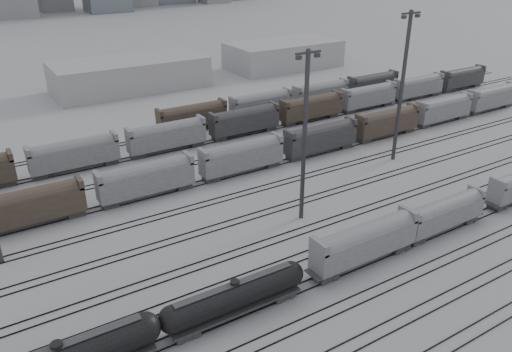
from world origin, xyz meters
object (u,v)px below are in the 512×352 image
tank_car_b (235,296)px  hopper_car_b (444,212)px  light_mast_c (305,134)px  hopper_car_a (365,240)px

tank_car_b → hopper_car_b: bearing=0.0°
hopper_car_b → light_mast_c: light_mast_c is taller
hopper_car_a → light_mast_c: 16.19m
tank_car_b → hopper_car_b: 32.45m
tank_car_b → hopper_car_b: size_ratio=1.27×
hopper_car_b → tank_car_b: bearing=180.0°
light_mast_c → hopper_car_b: bearing=-42.9°
tank_car_b → hopper_car_b: hopper_car_b is taller
tank_car_b → light_mast_c: light_mast_c is taller
hopper_car_b → light_mast_c: size_ratio=0.56×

